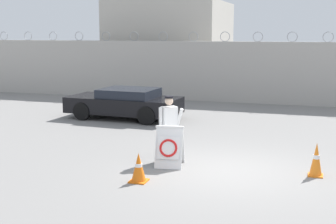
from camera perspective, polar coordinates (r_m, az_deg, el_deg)
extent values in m
plane|color=gray|center=(11.48, 7.50, -7.20)|extent=(90.00, 90.00, 0.00)
cube|color=#ADA8A0|center=(22.14, 12.74, 4.64)|extent=(36.00, 0.30, 2.87)
torus|color=gray|center=(27.43, -19.36, 8.75)|extent=(0.47, 0.03, 0.47)
torus|color=gray|center=(26.55, -16.68, 8.87)|extent=(0.47, 0.03, 0.47)
torus|color=gray|center=(25.72, -13.83, 8.98)|extent=(0.47, 0.03, 0.47)
torus|color=gray|center=(24.96, -10.79, 9.07)|extent=(0.47, 0.03, 0.47)
torus|color=gray|center=(24.27, -7.56, 9.14)|extent=(0.47, 0.03, 0.47)
torus|color=gray|center=(23.66, -4.16, 9.19)|extent=(0.47, 0.03, 0.47)
torus|color=gray|center=(23.14, -0.60, 9.20)|extent=(0.47, 0.03, 0.47)
torus|color=gray|center=(22.70, 3.12, 9.17)|extent=(0.47, 0.03, 0.47)
torus|color=gray|center=(22.37, 6.97, 9.10)|extent=(0.47, 0.03, 0.47)
torus|color=gray|center=(22.13, 10.91, 8.99)|extent=(0.47, 0.03, 0.47)
torus|color=gray|center=(22.00, 14.92, 8.84)|extent=(0.47, 0.03, 0.47)
torus|color=gray|center=(21.98, 18.94, 8.64)|extent=(0.47, 0.03, 0.47)
cube|color=#B2ADA3|center=(28.18, 0.42, 8.12)|extent=(6.30, 6.43, 5.02)
cube|color=white|center=(11.60, 0.08, -4.45)|extent=(0.72, 0.48, 0.98)
cube|color=white|center=(11.94, 0.35, -4.04)|extent=(0.72, 0.48, 0.98)
cube|color=white|center=(11.66, 0.22, -1.83)|extent=(0.71, 0.16, 0.05)
cube|color=white|center=(11.56, 0.05, -4.40)|extent=(0.59, 0.29, 0.53)
torus|color=red|center=(11.55, 0.04, -4.42)|extent=(0.47, 0.27, 0.44)
cylinder|color=black|center=(12.31, -0.24, -4.04)|extent=(0.15, 0.15, 0.80)
cylinder|color=black|center=(12.40, 0.47, -3.93)|extent=(0.15, 0.15, 0.80)
cube|color=silver|center=(12.20, 0.12, -0.77)|extent=(0.44, 0.46, 0.61)
sphere|color=beige|center=(12.13, 0.12, 1.34)|extent=(0.22, 0.22, 0.22)
cylinder|color=silver|center=(12.07, -0.92, -0.83)|extent=(0.09, 0.09, 0.58)
cylinder|color=silver|center=(12.26, 1.39, -0.78)|extent=(0.31, 0.28, 0.57)
cylinder|color=black|center=(12.11, 0.12, 1.85)|extent=(0.23, 0.23, 0.05)
cube|color=orange|center=(11.58, 17.52, -7.37)|extent=(0.34, 0.34, 0.03)
cone|color=orange|center=(11.47, 17.63, -5.45)|extent=(0.29, 0.29, 0.77)
cylinder|color=white|center=(11.46, 17.64, -5.27)|extent=(0.14, 0.14, 0.11)
cube|color=orange|center=(10.68, -3.58, -8.38)|extent=(0.39, 0.39, 0.03)
cone|color=orange|center=(10.58, -3.60, -6.67)|extent=(0.33, 0.33, 0.63)
cylinder|color=white|center=(10.57, -3.60, -6.51)|extent=(0.16, 0.16, 0.09)
cylinder|color=black|center=(18.07, -10.43, 0.08)|extent=(0.69, 0.23, 0.68)
cylinder|color=black|center=(19.60, -7.76, 0.91)|extent=(0.69, 0.23, 0.68)
cylinder|color=black|center=(16.87, -2.61, -0.45)|extent=(0.69, 0.23, 0.68)
cylinder|color=black|center=(18.50, -0.43, 0.47)|extent=(0.69, 0.23, 0.68)
cube|color=black|center=(18.18, -5.39, 0.90)|extent=(4.41, 2.12, 0.60)
cube|color=black|center=(18.02, -4.79, 2.34)|extent=(2.16, 1.81, 0.33)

